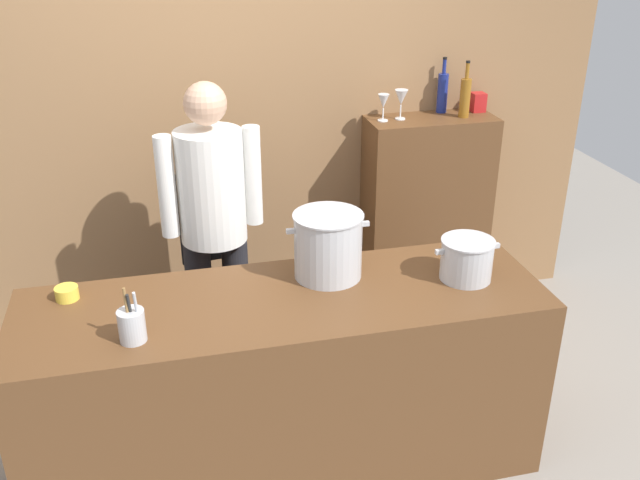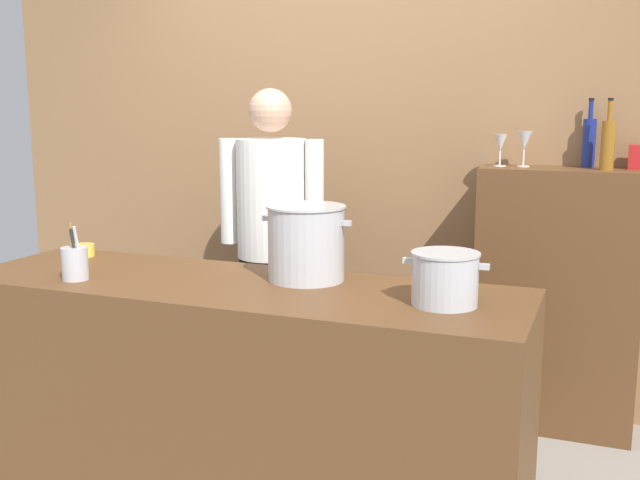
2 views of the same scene
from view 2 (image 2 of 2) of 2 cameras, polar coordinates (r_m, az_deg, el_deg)
brick_back_panel at (r=4.14m, az=2.64°, el=9.12°), size 4.40×0.10×3.00m
prep_counter at (r=3.07m, az=-6.21°, el=-11.46°), size 2.26×0.70×0.90m
bar_cabinet at (r=3.83m, az=17.53°, el=-4.41°), size 0.76×0.32×1.29m
chef at (r=3.71m, az=-3.67°, el=0.66°), size 0.53×0.38×1.66m
stockpot_large at (r=2.95m, az=-1.05°, el=-0.22°), size 0.37×0.31×0.30m
stockpot_small at (r=2.63m, az=9.48°, el=-2.91°), size 0.30×0.24×0.19m
utensil_crock at (r=3.12m, az=-18.13°, el=-1.66°), size 0.10×0.10×0.23m
butter_jar at (r=3.59m, az=-17.52°, el=-0.75°), size 0.10×0.10×0.06m
wine_bottle_amber at (r=3.69m, az=21.04°, el=6.85°), size 0.06×0.06×0.33m
wine_bottle_cobalt at (r=3.82m, az=19.77°, el=7.07°), size 0.06×0.06×0.33m
wine_glass_short at (r=3.75m, az=15.27°, el=7.25°), size 0.08×0.08×0.17m
wine_glass_tall at (r=3.76m, az=13.56°, el=7.12°), size 0.07×0.07×0.16m
spice_tin_red at (r=3.79m, az=23.00°, el=5.82°), size 0.08×0.08×0.11m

